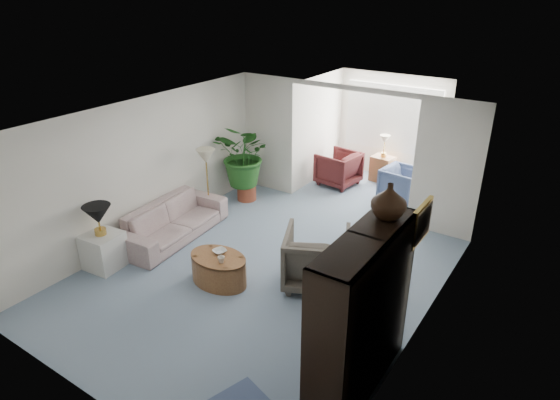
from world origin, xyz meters
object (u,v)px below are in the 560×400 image
Objects in this scene: coffee_table at (219,269)px; coffee_bowl at (220,251)px; coffee_cup at (221,260)px; entertainment_cabinet at (361,315)px; end_table at (104,251)px; sunroom_table at (382,169)px; framed_picture at (423,223)px; sunroom_chair_maroon at (338,168)px; sofa at (173,221)px; floor_lamp at (206,156)px; table_lamp at (97,215)px; side_table_dark at (367,272)px; cabinet_urn at (389,201)px; plant_pot at (247,192)px; wingback_chair at (317,258)px; sunroom_chair_blue at (402,184)px.

coffee_bowl reaches higher than coffee_table.
entertainment_cabinet is (2.51, -0.60, 0.47)m from coffee_cup.
sunroom_table is (2.27, 5.96, -0.00)m from end_table.
framed_picture is 5.40m from sunroom_chair_maroon.
sofa reaches higher than end_table.
sunroom_chair_maroon is at bearing 64.78° from floor_lamp.
end_table is 5.43m from sunroom_chair_maroon.
coffee_cup is 0.05× the size of entertainment_cabinet.
entertainment_cabinet is 2.30× the size of sunroom_chair_maroon.
sunroom_chair_maroon is at bearing 127.46° from framed_picture.
entertainment_cabinet is at bearing -28.64° from floor_lamp.
table_lamp is (0.00, 0.00, 0.65)m from end_table.
floor_lamp is 3.78m from side_table_dark.
cabinet_urn is (2.51, -0.10, 1.64)m from coffee_cup.
side_table_dark is at bearing -24.59° from plant_pot.
wingback_chair is (1.31, 0.70, -0.03)m from coffee_bowl.
sunroom_chair_maroon is (-0.30, 4.51, 0.16)m from coffee_table.
side_table_dark is at bearing 25.38° from end_table.
coffee_table is 2.39× the size of cabinet_urn.
sunroom_table is at bearing 59.85° from floor_lamp.
plant_pot is (-1.52, 2.69, -0.07)m from coffee_table.
framed_picture is at bearing 12.59° from table_lamp.
floor_lamp is 0.19× the size of entertainment_cabinet.
coffee_bowl is (-2.94, -0.26, -1.23)m from framed_picture.
wingback_chair is 2.41m from cabinet_urn.
sofa is 1.67m from coffee_bowl.
entertainment_cabinet reaches higher than coffee_bowl.
framed_picture is 0.74m from cabinet_urn.
sunroom_chair_maroon is at bearing 93.79° from coffee_table.
plant_pot is (0.30, 3.39, -0.79)m from table_lamp.
coffee_cup is (0.20, -0.20, 0.02)m from coffee_bowl.
sofa is 2.61× the size of sunroom_chair_maroon.
plant_pot is at bearing 155.41° from side_table_dark.
floor_lamp is at bearing 151.36° from entertainment_cabinet.
cabinet_urn reaches higher than coffee_cup.
sunroom_chair_blue is at bearing 102.56° from side_table_dark.
framed_picture reaches higher than coffee_cup.
floor_lamp is (-0.03, 0.99, 0.93)m from sofa.
cabinet_urn is 5.25m from sunroom_chair_blue.
floor_lamp is at bearing -40.78° from wingback_chair.
floor_lamp is 0.38× the size of coffee_table.
sofa is at bearing -11.90° from sunroom_chair_maroon.
plant_pot is 2.20m from sunroom_chair_maroon.
wingback_chair is at bearing 144.34° from cabinet_urn.
coffee_table is 9.04× the size of coffee_cup.
end_table is 1.66× the size of floor_lamp.
floor_lamp is at bearing -97.20° from plant_pot.
sunroom_chair_maroon is (-3.18, 4.16, -1.32)m from framed_picture.
sunroom_chair_maroon is at bearing 97.00° from sunroom_chair_blue.
sunroom_chair_maroon is at bearing 123.51° from side_table_dark.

